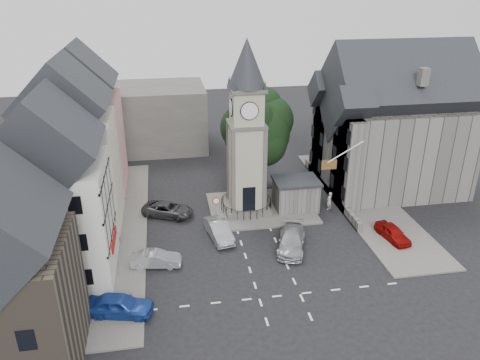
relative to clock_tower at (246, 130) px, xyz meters
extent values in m
plane|color=black|center=(0.00, -7.99, -8.12)|extent=(120.00, 120.00, 0.00)
cube|color=#595651|center=(-12.50, -1.99, -8.05)|extent=(6.00, 30.00, 0.14)
cube|color=#595651|center=(12.00, 0.01, -8.05)|extent=(6.00, 26.00, 0.14)
cube|color=#595651|center=(1.50, 0.01, -8.04)|extent=(10.00, 8.00, 0.16)
cube|color=silver|center=(0.00, -13.49, -8.12)|extent=(20.00, 8.00, 0.01)
cube|color=#4C4944|center=(0.00, 0.01, -7.77)|extent=(4.20, 4.20, 0.70)
torus|color=black|center=(0.00, 0.01, -7.04)|extent=(4.86, 4.86, 0.06)
cube|color=#A19C82|center=(0.00, 0.01, -3.42)|extent=(3.00, 3.00, 8.00)
cube|color=black|center=(0.00, -1.44, -6.22)|extent=(1.20, 0.25, 2.40)
cube|color=#4C4944|center=(0.00, 0.01, 0.58)|extent=(3.30, 3.30, 0.25)
cube|color=#A19C82|center=(0.00, 0.01, 2.18)|extent=(2.70, 2.70, 3.20)
cylinder|color=white|center=(0.00, -1.39, 2.18)|extent=(1.50, 0.12, 1.50)
cube|color=#4C4944|center=(0.00, 0.01, 3.78)|extent=(3.10, 3.10, 0.30)
cone|color=black|center=(0.00, 0.01, 6.03)|extent=(3.40, 3.40, 4.20)
cube|color=#55524E|center=(4.80, -0.49, -6.72)|extent=(4.00, 3.00, 2.80)
cube|color=black|center=(4.80, -0.49, -5.17)|extent=(4.30, 3.30, 0.25)
cylinder|color=black|center=(2.00, 5.01, -5.92)|extent=(0.70, 0.70, 4.40)
cylinder|color=black|center=(-3.20, -2.49, -6.87)|extent=(0.10, 0.10, 2.50)
cone|color=#A50C0C|center=(-3.20, -2.59, -5.62)|extent=(0.70, 0.06, 0.70)
cone|color=white|center=(-3.20, -2.61, -5.62)|extent=(0.54, 0.04, 0.54)
cube|color=#D39791|center=(-15.50, 8.01, -3.12)|extent=(7.50, 7.00, 10.00)
cube|color=beige|center=(-15.50, 0.01, -3.12)|extent=(7.50, 7.00, 10.00)
cube|color=silver|center=(-15.50, -7.99, -3.62)|extent=(7.50, 7.00, 9.00)
cube|color=#4B4238|center=(-17.00, -16.99, -4.12)|extent=(8.00, 7.00, 8.00)
cube|color=#4C4944|center=(-12.00, 20.01, -4.12)|extent=(20.00, 10.00, 8.00)
cube|color=#55524E|center=(16.00, 3.01, -3.62)|extent=(14.00, 10.00, 9.00)
cube|color=#55524E|center=(9.80, -0.49, -3.62)|extent=(1.60, 4.40, 9.00)
cube|color=#55524E|center=(9.80, 6.51, -3.62)|extent=(1.60, 4.40, 9.00)
cube|color=#55524E|center=(9.20, 2.01, -7.67)|extent=(0.40, 16.00, 0.90)
cylinder|color=white|center=(8.00, -3.99, -1.12)|extent=(3.17, 0.10, 1.89)
plane|color=#B21414|center=(6.60, -3.99, -2.22)|extent=(1.40, 0.00, 1.40)
imported|color=#1B3B95|center=(-11.10, -13.61, -7.35)|extent=(4.80, 2.79, 1.54)
imported|color=#9EA0A5|center=(-8.66, -8.22, -7.48)|extent=(4.03, 1.82, 1.28)
imported|color=#333235|center=(-7.51, 0.01, -7.45)|extent=(5.32, 3.97, 1.34)
imported|color=#93959B|center=(-3.28, -4.78, -7.38)|extent=(2.38, 4.72, 1.49)
imported|color=#A1A3A9|center=(2.50, -7.49, -7.37)|extent=(3.68, 5.57, 1.50)
imported|color=maroon|center=(11.50, -7.58, -7.47)|extent=(2.20, 4.03, 1.30)
imported|color=#B5AD96|center=(8.00, -1.24, -7.21)|extent=(0.80, 0.74, 1.83)
camera|label=1|loc=(-7.35, -39.83, 13.07)|focal=35.00mm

